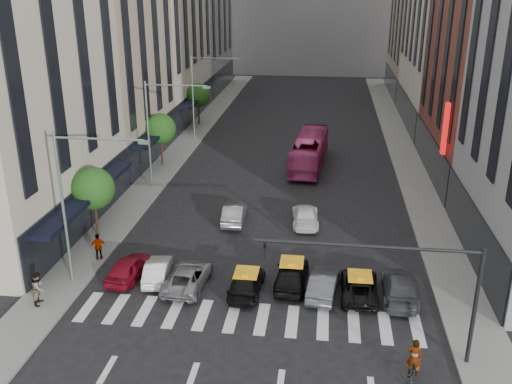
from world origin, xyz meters
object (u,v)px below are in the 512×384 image
(bus, at_px, (309,151))
(motorcycle, at_px, (413,370))
(streetlamp_near, at_px, (77,189))
(taxi_center, at_px, (292,274))
(pedestrian_far, at_px, (98,247))
(streetlamp_far, at_px, (201,86))
(pedestrian_near, at_px, (39,288))
(taxi_left, at_px, (247,282))
(car_white_front, at_px, (157,270))
(car_red, at_px, (129,268))
(streetlamp_mid, at_px, (159,121))

(bus, distance_m, motorcycle, 30.63)
(streetlamp_near, distance_m, bus, 26.94)
(taxi_center, bearing_deg, pedestrian_far, -4.48)
(streetlamp_far, relative_size, pedestrian_near, 4.74)
(taxi_left, xyz_separation_m, pedestrian_far, (-9.80, 2.61, 0.39))
(car_white_front, relative_size, taxi_left, 0.87)
(taxi_center, bearing_deg, pedestrian_near, 18.72)
(pedestrian_far, bearing_deg, car_red, 123.43)
(car_red, bearing_deg, bus, -106.73)
(car_red, bearing_deg, taxi_center, -171.38)
(taxi_center, relative_size, pedestrian_far, 2.59)
(car_red, bearing_deg, streetlamp_near, 27.99)
(streetlamp_mid, xyz_separation_m, car_red, (2.24, -15.12, -5.22))
(pedestrian_near, bearing_deg, bus, -34.68)
(streetlamp_near, height_order, bus, streetlamp_near)
(pedestrian_far, bearing_deg, car_white_front, 136.21)
(taxi_center, distance_m, pedestrian_far, 12.40)
(car_red, relative_size, taxi_left, 0.94)
(car_white_front, xyz_separation_m, taxi_center, (7.96, 0.30, 0.14))
(taxi_left, height_order, motorcycle, taxi_left)
(taxi_left, bearing_deg, pedestrian_far, -13.52)
(taxi_center, distance_m, pedestrian_near, 14.08)
(taxi_left, relative_size, pedestrian_near, 2.26)
(taxi_center, relative_size, pedestrian_near, 2.35)
(taxi_center, bearing_deg, motorcycle, 130.61)
(car_white_front, bearing_deg, taxi_center, 174.69)
(bus, bearing_deg, streetlamp_mid, 36.87)
(car_white_front, distance_m, pedestrian_far, 4.72)
(streetlamp_far, height_order, car_red, streetlamp_far)
(car_white_front, bearing_deg, taxi_left, 164.31)
(streetlamp_mid, relative_size, pedestrian_near, 4.74)
(streetlamp_mid, relative_size, car_red, 2.23)
(streetlamp_near, relative_size, taxi_center, 2.02)
(car_white_front, height_order, bus, bus)
(bus, xyz_separation_m, pedestrian_near, (-13.65, -26.38, -0.43))
(streetlamp_near, distance_m, car_white_front, 6.68)
(car_red, bearing_deg, taxi_left, -179.34)
(car_white_front, distance_m, pedestrian_near, 6.65)
(streetlamp_mid, xyz_separation_m, taxi_left, (9.44, -15.87, -5.28))
(car_red, distance_m, bus, 24.84)
(motorcycle, relative_size, pedestrian_far, 1.07)
(streetlamp_far, height_order, taxi_center, streetlamp_far)
(taxi_left, bearing_deg, bus, -95.02)
(bus, height_order, motorcycle, bus)
(streetlamp_mid, bearing_deg, car_white_front, -75.21)
(taxi_center, xyz_separation_m, pedestrian_near, (-13.51, -3.92, 0.34))
(taxi_left, distance_m, pedestrian_near, 11.38)
(car_red, relative_size, motorcycle, 2.20)
(streetlamp_far, distance_m, taxi_left, 33.66)
(streetlamp_mid, bearing_deg, streetlamp_far, 90.00)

